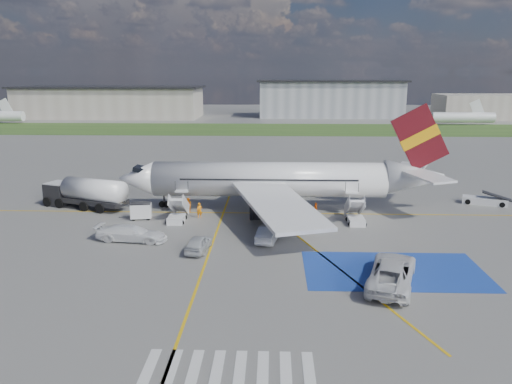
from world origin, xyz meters
TOP-DOWN VIEW (x-y plane):
  - ground at (0.00, 0.00)m, footprint 400.00×400.00m
  - grass_strip at (0.00, 95.00)m, footprint 400.00×30.00m
  - taxiway_line_main at (0.00, 12.00)m, footprint 120.00×0.20m
  - taxiway_line_cross at (-5.00, -10.00)m, footprint 0.20×60.00m
  - taxiway_line_diag at (0.00, 12.00)m, footprint 20.71×56.45m
  - staging_box at (10.00, -4.00)m, footprint 14.00×8.00m
  - crosswalk at (-1.80, -18.00)m, footprint 9.00×4.00m
  - terminal_west at (-55.00, 130.00)m, footprint 60.00×22.00m
  - terminal_centre at (20.00, 135.00)m, footprint 48.00×18.00m
  - terminal_east at (75.00, 128.00)m, footprint 40.00×16.00m
  - airliner at (1.51, 14.00)m, footprint 36.81×32.95m
  - airstairs_fwd at (-9.50, 8.70)m, footprint 1.90×5.20m
  - airstairs_aft at (9.00, 8.70)m, footprint 1.90×5.20m
  - fuel_tanker at (-20.89, 13.57)m, footprint 10.49×6.11m
  - gpu_cart at (-13.45, 9.34)m, footprint 2.32×1.69m
  - belt_loader at (25.46, 16.71)m, footprint 5.43×3.36m
  - car_silver_a at (-5.97, -0.15)m, footprint 2.17×4.31m
  - car_silver_b at (0.10, 2.73)m, footprint 2.50×4.74m
  - van_white_a at (9.24, -6.46)m, footprint 4.93×7.19m
  - van_white_b at (-12.54, 2.32)m, footprint 5.20×2.64m
  - crew_fwd at (-7.34, 9.99)m, footprint 0.68×0.54m
  - crew_nose at (-8.92, 12.32)m, footprint 0.91×0.97m
  - crew_aft at (5.08, 10.69)m, footprint 0.54×0.98m

SIDE VIEW (x-z plane):
  - ground at x=0.00m, z-range 0.00..0.00m
  - grass_strip at x=0.00m, z-range 0.00..0.01m
  - taxiway_line_main at x=0.00m, z-range 0.00..0.01m
  - taxiway_line_cross at x=-5.00m, z-range 0.00..0.01m
  - taxiway_line_diag at x=0.00m, z-range 0.00..0.01m
  - staging_box at x=10.00m, z-range 0.00..0.01m
  - crosswalk at x=-1.80m, z-range 0.00..0.01m
  - belt_loader at x=25.46m, z-range -0.39..1.18m
  - airstairs_fwd at x=-9.50m, z-range -1.18..2.42m
  - airstairs_aft at x=9.00m, z-range -1.18..2.42m
  - car_silver_a at x=-5.97m, z-range 0.00..1.41m
  - car_silver_b at x=0.10m, z-range 0.00..1.48m
  - crew_nose at x=-8.92m, z-range 0.00..1.58m
  - crew_aft at x=5.08m, z-range 0.00..1.59m
  - gpu_cart at x=-13.45m, z-range -0.09..1.69m
  - crew_fwd at x=-7.34m, z-range 0.00..1.64m
  - van_white_b at x=-12.54m, z-range 0.00..1.95m
  - van_white_a at x=9.24m, z-range 0.00..2.46m
  - fuel_tanker at x=-20.89m, z-range -0.28..3.21m
  - airliner at x=1.51m, z-range -2.57..9.35m
  - terminal_east at x=75.00m, z-range 0.00..8.00m
  - terminal_west at x=-55.00m, z-range 0.00..10.00m
  - terminal_centre at x=20.00m, z-range 0.00..12.00m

